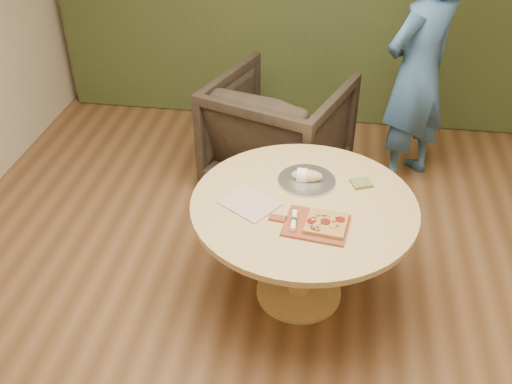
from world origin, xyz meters
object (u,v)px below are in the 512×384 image
object	(u,v)px
pedestal_table	(303,221)
armchair	(279,126)
serving_tray	(307,180)
bread_roll	(305,175)
person_standing	(418,73)
flatbread_pizza	(326,223)
cutlery_roll	(294,220)
pizza_paddle	(314,225)

from	to	relation	value
pedestal_table	armchair	world-z (taller)	armchair
serving_tray	armchair	world-z (taller)	armchair
bread_roll	armchair	xyz separation A→B (m)	(-0.29, 1.12, -0.29)
serving_tray	armchair	xyz separation A→B (m)	(-0.30, 1.12, -0.25)
pedestal_table	armchair	bearing A→B (deg)	102.60
armchair	person_standing	size ratio (longest dim) A/B	0.54
flatbread_pizza	serving_tray	world-z (taller)	flatbread_pizza
cutlery_roll	armchair	world-z (taller)	armchair
pedestal_table	flatbread_pizza	xyz separation A→B (m)	(0.14, -0.22, 0.17)
armchair	pedestal_table	bearing A→B (deg)	122.45
pizza_paddle	serving_tray	size ratio (longest dim) A/B	1.30
cutlery_roll	serving_tray	xyz separation A→B (m)	(0.04, 0.44, -0.02)
bread_roll	pedestal_table	bearing A→B (deg)	-87.22
pedestal_table	pizza_paddle	bearing A→B (deg)	-70.81
pizza_paddle	armchair	size ratio (longest dim) A/B	0.46
flatbread_pizza	bread_roll	xyz separation A→B (m)	(-0.15, 0.43, 0.02)
pizza_paddle	cutlery_roll	bearing A→B (deg)	-170.42
cutlery_roll	bread_roll	size ratio (longest dim) A/B	1.03
pedestal_table	bread_roll	world-z (taller)	bread_roll
flatbread_pizza	person_standing	world-z (taller)	person_standing
serving_tray	armchair	bearing A→B (deg)	104.87
serving_tray	bread_roll	distance (m)	0.04
pizza_paddle	armchair	world-z (taller)	armchair
bread_roll	person_standing	bearing A→B (deg)	60.48
armchair	bread_roll	bearing A→B (deg)	124.30
armchair	person_standing	world-z (taller)	person_standing
serving_tray	armchair	size ratio (longest dim) A/B	0.35
pizza_paddle	bread_roll	world-z (taller)	bread_roll
bread_roll	armchair	bearing A→B (deg)	104.45
pedestal_table	person_standing	world-z (taller)	person_standing
pedestal_table	cutlery_roll	world-z (taller)	cutlery_roll
serving_tray	bread_roll	bearing A→B (deg)	180.00
cutlery_roll	bread_roll	distance (m)	0.44
pizza_paddle	serving_tray	distance (m)	0.44
bread_roll	cutlery_roll	bearing A→B (deg)	-93.81
bread_roll	person_standing	size ratio (longest dim) A/B	0.10
pizza_paddle	person_standing	xyz separation A→B (m)	(0.67, 1.77, 0.18)
pedestal_table	pizza_paddle	xyz separation A→B (m)	(0.07, -0.21, 0.15)
flatbread_pizza	person_standing	bearing A→B (deg)	71.06
pedestal_table	pizza_paddle	distance (m)	0.27
pedestal_table	serving_tray	bearing A→B (deg)	90.45
pizza_paddle	person_standing	size ratio (longest dim) A/B	0.25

